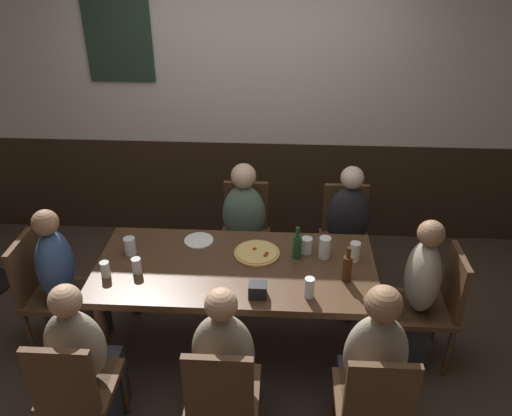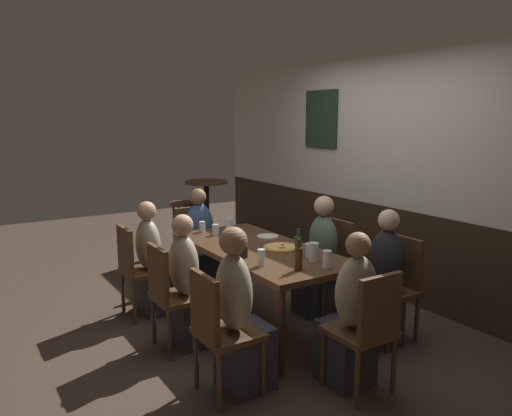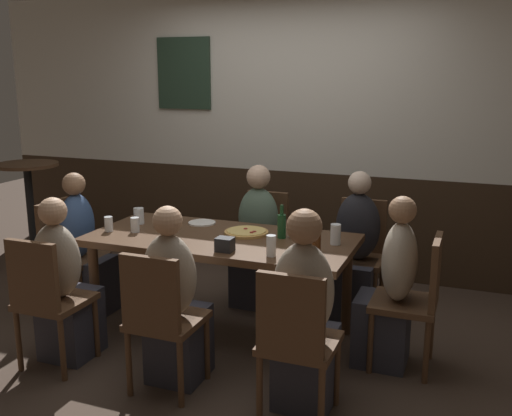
{
  "view_description": "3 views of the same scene",
  "coord_description": "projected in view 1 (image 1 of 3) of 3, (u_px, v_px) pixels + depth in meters",
  "views": [
    {
      "loc": [
        0.29,
        -2.75,
        2.75
      ],
      "look_at": [
        0.13,
        0.13,
        1.11
      ],
      "focal_mm": 36.11,
      "sensor_mm": 36.0,
      "label": 1
    },
    {
      "loc": [
        3.61,
        -2.32,
        1.89
      ],
      "look_at": [
        -0.05,
        -0.0,
        1.09
      ],
      "focal_mm": 35.1,
      "sensor_mm": 36.0,
      "label": 2
    },
    {
      "loc": [
        1.64,
        -3.57,
        1.86
      ],
      "look_at": [
        0.22,
        0.12,
        0.94
      ],
      "focal_mm": 40.94,
      "sensor_mm": 36.0,
      "label": 3
    }
  ],
  "objects": [
    {
      "name": "chair_right_far",
      "position": [
        345.0,
        232.0,
        4.21
      ],
      "size": [
        0.4,
        0.4,
        0.88
      ],
      "color": "#513521",
      "rests_on": "ground_plane"
    },
    {
      "name": "chair_right_near",
      "position": [
        374.0,
        402.0,
        2.74
      ],
      "size": [
        0.4,
        0.4,
        0.88
      ],
      "color": "#513521",
      "rests_on": "ground_plane"
    },
    {
      "name": "pint_glass_stout",
      "position": [
        355.0,
        252.0,
        3.42
      ],
      "size": [
        0.07,
        0.07,
        0.14
      ],
      "color": "silver",
      "rests_on": "dining_table"
    },
    {
      "name": "person_left_near",
      "position": [
        86.0,
        370.0,
        2.99
      ],
      "size": [
        0.34,
        0.37,
        1.1
      ],
      "color": "#2D2D38",
      "rests_on": "ground_plane"
    },
    {
      "name": "chair_head_east",
      "position": [
        435.0,
        302.0,
        3.45
      ],
      "size": [
        0.4,
        0.4,
        0.88
      ],
      "color": "#513521",
      "rests_on": "ground_plane"
    },
    {
      "name": "person_right_near",
      "position": [
        370.0,
        379.0,
        2.89
      ],
      "size": [
        0.34,
        0.37,
        1.17
      ],
      "color": "#2D2D38",
      "rests_on": "ground_plane"
    },
    {
      "name": "beer_glass_half",
      "position": [
        105.0,
        270.0,
        3.28
      ],
      "size": [
        0.06,
        0.06,
        0.11
      ],
      "color": "silver",
      "rests_on": "dining_table"
    },
    {
      "name": "wall_back",
      "position": [
        250.0,
        104.0,
        4.55
      ],
      "size": [
        6.4,
        0.13,
        2.6
      ],
      "color": "#332316",
      "rests_on": "ground_plane"
    },
    {
      "name": "beer_glass_tall",
      "position": [
        307.0,
        246.0,
        3.51
      ],
      "size": [
        0.08,
        0.08,
        0.11
      ],
      "color": "silver",
      "rests_on": "dining_table"
    },
    {
      "name": "beer_bottle_brown",
      "position": [
        347.0,
        268.0,
        3.22
      ],
      "size": [
        0.06,
        0.06,
        0.24
      ],
      "color": "#42230F",
      "rests_on": "dining_table"
    },
    {
      "name": "pizza",
      "position": [
        257.0,
        253.0,
        3.51
      ],
      "size": [
        0.31,
        0.31,
        0.03
      ],
      "color": "tan",
      "rests_on": "dining_table"
    },
    {
      "name": "ground_plane",
      "position": [
        237.0,
        348.0,
        3.76
      ],
      "size": [
        12.0,
        12.0,
        0.0
      ],
      "primitive_type": "plane",
      "color": "#423328"
    },
    {
      "name": "chair_left_near",
      "position": [
        74.0,
        388.0,
        2.82
      ],
      "size": [
        0.4,
        0.4,
        0.88
      ],
      "color": "#513521",
      "rests_on": "ground_plane"
    },
    {
      "name": "pint_glass_amber",
      "position": [
        137.0,
        267.0,
        3.31
      ],
      "size": [
        0.06,
        0.06,
        0.11
      ],
      "color": "silver",
      "rests_on": "dining_table"
    },
    {
      "name": "person_right_far",
      "position": [
        346.0,
        245.0,
        4.08
      ],
      "size": [
        0.34,
        0.37,
        1.14
      ],
      "color": "#2D2D38",
      "rests_on": "ground_plane"
    },
    {
      "name": "person_head_west",
      "position": [
        68.0,
        292.0,
        3.59
      ],
      "size": [
        0.37,
        0.34,
        1.12
      ],
      "color": "#2D2D38",
      "rests_on": "ground_plane"
    },
    {
      "name": "person_mid_far",
      "position": [
        244.0,
        242.0,
        4.12
      ],
      "size": [
        0.34,
        0.37,
        1.14
      ],
      "color": "#2D2D38",
      "rests_on": "ground_plane"
    },
    {
      "name": "chair_mid_near",
      "position": [
        222.0,
        395.0,
        2.78
      ],
      "size": [
        0.4,
        0.4,
        0.88
      ],
      "color": "#513521",
      "rests_on": "ground_plane"
    },
    {
      "name": "beer_bottle_green",
      "position": [
        297.0,
        246.0,
        3.44
      ],
      "size": [
        0.06,
        0.06,
        0.24
      ],
      "color": "#194723",
      "rests_on": "dining_table"
    },
    {
      "name": "dining_table",
      "position": [
        236.0,
        275.0,
        3.44
      ],
      "size": [
        1.85,
        0.86,
        0.74
      ],
      "color": "#472D1C",
      "rests_on": "ground_plane"
    },
    {
      "name": "chair_mid_far",
      "position": [
        245.0,
        229.0,
        4.25
      ],
      "size": [
        0.4,
        0.4,
        0.88
      ],
      "color": "#513521",
      "rests_on": "ground_plane"
    },
    {
      "name": "highball_clear",
      "position": [
        130.0,
        247.0,
        3.5
      ],
      "size": [
        0.08,
        0.08,
        0.12
      ],
      "color": "silver",
      "rests_on": "dining_table"
    },
    {
      "name": "tumbler_short",
      "position": [
        309.0,
        288.0,
        3.09
      ],
      "size": [
        0.06,
        0.06,
        0.13
      ],
      "color": "silver",
      "rests_on": "dining_table"
    },
    {
      "name": "condiment_caddy",
      "position": [
        258.0,
        290.0,
        3.11
      ],
      "size": [
        0.11,
        0.09,
        0.09
      ],
      "primitive_type": "cube",
      "color": "black",
      "rests_on": "dining_table"
    },
    {
      "name": "pint_glass_pale",
      "position": [
        325.0,
        248.0,
        3.45
      ],
      "size": [
        0.08,
        0.08,
        0.15
      ],
      "color": "silver",
      "rests_on": "dining_table"
    },
    {
      "name": "person_mid_near",
      "position": [
        225.0,
        375.0,
        2.94
      ],
      "size": [
        0.34,
        0.37,
        1.12
      ],
      "color": "#2D2D38",
      "rests_on": "ground_plane"
    },
    {
      "name": "chair_head_west",
      "position": [
        44.0,
        288.0,
        3.59
      ],
      "size": [
        0.4,
        0.4,
        0.88
      ],
      "color": "#513521",
      "rests_on": "ground_plane"
    },
    {
      "name": "plate_white_large",
      "position": [
        199.0,
        241.0,
        3.65
      ],
      "size": [
        0.21,
        0.21,
        0.01
      ],
      "primitive_type": "cylinder",
      "color": "white",
      "rests_on": "dining_table"
    },
    {
      "name": "person_head_east",
      "position": [
        410.0,
        304.0,
        3.47
      ],
      "size": [
        0.37,
        0.34,
        1.12
      ],
      "color": "#2D2D38",
      "rests_on": "ground_plane"
    }
  ]
}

